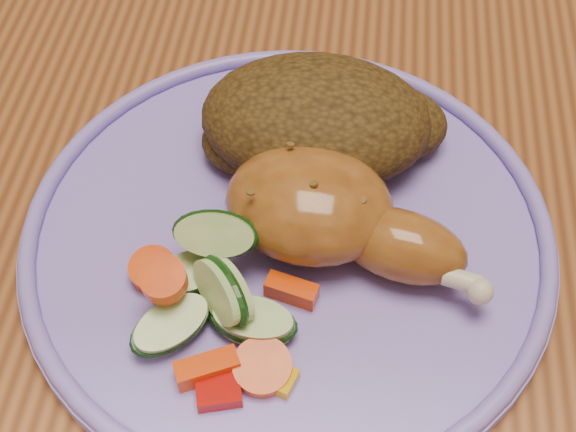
% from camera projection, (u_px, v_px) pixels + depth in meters
% --- Properties ---
extents(dining_table, '(0.90, 1.40, 0.75)m').
position_uv_depth(dining_table, '(430.00, 241.00, 0.57)').
color(dining_table, brown).
rests_on(dining_table, ground).
extents(plate, '(0.30, 0.30, 0.01)m').
position_uv_depth(plate, '(288.00, 238.00, 0.46)').
color(plate, '#846FDE').
rests_on(plate, dining_table).
extents(plate_rim, '(0.30, 0.30, 0.01)m').
position_uv_depth(plate_rim, '(288.00, 227.00, 0.45)').
color(plate_rim, '#846FDE').
rests_on(plate_rim, plate).
extents(chicken_leg, '(0.15, 0.09, 0.05)m').
position_uv_depth(chicken_leg, '(331.00, 214.00, 0.43)').
color(chicken_leg, '#995920').
rests_on(chicken_leg, plate).
extents(rice_pilaf, '(0.15, 0.10, 0.06)m').
position_uv_depth(rice_pilaf, '(321.00, 122.00, 0.48)').
color(rice_pilaf, '#4A3312').
rests_on(rice_pilaf, plate).
extents(vegetable_pile, '(0.10, 0.11, 0.05)m').
position_uv_depth(vegetable_pile, '(212.00, 298.00, 0.41)').
color(vegetable_pile, '#A50A05').
rests_on(vegetable_pile, plate).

